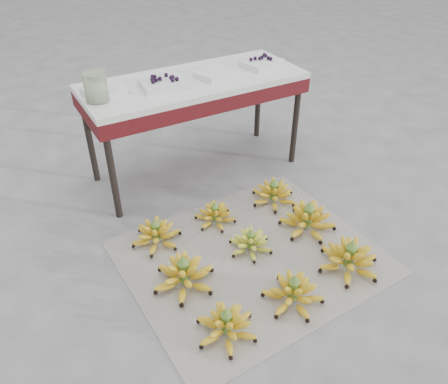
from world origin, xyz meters
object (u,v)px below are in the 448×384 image
bunch_back_center (215,215)px  tray_far_left (105,92)px  bunch_mid_center (251,243)px  tray_left (163,83)px  bunch_front_right (349,259)px  bunch_mid_right (308,220)px  tray_right (216,74)px  glass_jar (96,87)px  bunch_back_left (156,234)px  bunch_back_right (274,194)px  bunch_front_left (226,325)px  newspaper_mat (251,257)px  tray_far_right (261,63)px  vendor_table (194,90)px  bunch_front_center (293,293)px  bunch_mid_left (184,275)px

bunch_back_center → tray_far_left: 0.92m
bunch_mid_center → tray_left: bearing=102.8°
bunch_front_right → bunch_mid_right: bearing=65.7°
bunch_back_center → tray_right: 0.86m
bunch_mid_center → glass_jar: (-0.47, 0.81, 0.67)m
bunch_back_left → bunch_back_right: bunch_back_right is taller
bunch_front_left → bunch_back_left: 0.70m
bunch_front_right → bunch_front_left: bearing=161.5°
newspaper_mat → tray_far_right: tray_far_right is taller
vendor_table → tray_far_left: 0.54m
tray_far_right → glass_jar: glass_jar is taller
newspaper_mat → tray_far_left: (-0.39, 0.93, 0.66)m
bunch_back_left → tray_far_right: (1.00, 0.54, 0.61)m
bunch_front_left → bunch_front_center: (0.36, 0.00, 0.00)m
bunch_front_center → bunch_front_right: (0.37, 0.03, 0.01)m
glass_jar → bunch_mid_left: bearing=-85.9°
bunch_front_center → tray_far_right: tray_far_right is taller
bunch_back_center → tray_far_right: 1.04m
bunch_front_left → bunch_front_right: 0.73m
bunch_mid_left → tray_far_left: tray_far_left is taller
bunch_back_right → glass_jar: size_ratio=2.10×
bunch_mid_center → bunch_back_left: (-0.41, 0.30, 0.01)m
bunch_front_right → tray_left: tray_left is taller
bunch_front_center → tray_far_right: 1.50m
bunch_mid_right → tray_right: (-0.12, 0.83, 0.59)m
tray_far_left → glass_jar: bearing=-133.7°
bunch_mid_center → bunch_back_right: (0.35, 0.29, 0.01)m
tray_far_left → tray_right: 0.67m
bunch_front_center → glass_jar: bearing=103.0°
bunch_back_right → bunch_front_right: bearing=-76.5°
tray_far_left → tray_left: 0.33m
bunch_back_right → tray_far_right: 0.85m
bunch_mid_right → tray_left: (-0.46, 0.83, 0.60)m
glass_jar → tray_left: bearing=0.4°
bunch_mid_center → bunch_mid_right: bunch_mid_right is taller
tray_far_left → tray_right: size_ratio=0.92×
vendor_table → tray_left: tray_left is taller
bunch_back_center → tray_far_right: tray_far_right is taller
newspaper_mat → glass_jar: size_ratio=8.02×
vendor_table → tray_far_right: bearing=-2.2°
newspaper_mat → bunch_back_center: (-0.02, 0.35, 0.05)m
tray_far_left → tray_far_right: bearing=-2.4°
bunch_front_left → bunch_back_center: 0.77m
vendor_table → tray_far_right: (0.47, -0.02, 0.10)m
bunch_front_right → bunch_back_left: bearing=117.5°
bunch_front_center → bunch_mid_right: (0.39, 0.38, 0.01)m
bunch_mid_left → bunch_back_left: bearing=98.0°
bunch_mid_left → tray_right: size_ratio=1.30×
bunch_front_left → bunch_front_center: bunch_front_center is taller
bunch_mid_right → tray_right: bearing=92.7°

